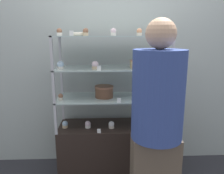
{
  "coord_description": "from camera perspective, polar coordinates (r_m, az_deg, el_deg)",
  "views": [
    {
      "loc": [
        -0.09,
        -2.16,
        1.49
      ],
      "look_at": [
        0.0,
        0.0,
        0.99
      ],
      "focal_mm": 35.0,
      "sensor_mm": 36.0,
      "label": 1
    }
  ],
  "objects": [
    {
      "name": "price_tag_3",
      "position": [
        1.99,
        -10.55,
        13.67
      ],
      "size": [
        0.04,
        0.0,
        0.04
      ],
      "color": "white",
      "rests_on": "display_riser_upper"
    },
    {
      "name": "ground_plane",
      "position": [
        2.62,
        0.0,
        -21.63
      ],
      "size": [
        20.0,
        20.0,
        0.0
      ],
      "primitive_type": "plane",
      "color": "#2D2D33"
    },
    {
      "name": "cupcake_3",
      "position": [
        2.28,
        6.45,
        -9.73
      ],
      "size": [
        0.06,
        0.06,
        0.07
      ],
      "color": "#CCB28C",
      "rests_on": "display_base"
    },
    {
      "name": "customer_figure",
      "position": [
        1.68,
        11.56,
        -9.19
      ],
      "size": [
        0.38,
        0.38,
        1.62
      ],
      "color": "brown",
      "rests_on": "ground_plane"
    },
    {
      "name": "layer_cake_centerpiece",
      "position": [
        2.23,
        -2.07,
        -1.2
      ],
      "size": [
        0.19,
        0.19,
        0.12
      ],
      "color": "brown",
      "rests_on": "display_riser_lower"
    },
    {
      "name": "sheet_cake_frosted",
      "position": [
        2.18,
        7.58,
        5.98
      ],
      "size": [
        0.21,
        0.13,
        0.07
      ],
      "color": "#DBBC84",
      "rests_on": "display_riser_middle"
    },
    {
      "name": "cupcake_8",
      "position": [
        2.08,
        -4.42,
        5.69
      ],
      "size": [
        0.06,
        0.06,
        0.08
      ],
      "color": "#CCB28C",
      "rests_on": "display_riser_middle"
    },
    {
      "name": "price_tag_2",
      "position": [
        1.99,
        -3.41,
        4.98
      ],
      "size": [
        0.04,
        0.0,
        0.04
      ],
      "color": "white",
      "rests_on": "display_riser_middle"
    },
    {
      "name": "cupcake_4",
      "position": [
        2.3,
        12.91,
        -9.79
      ],
      "size": [
        0.06,
        0.06,
        0.07
      ],
      "color": "beige",
      "rests_on": "display_base"
    },
    {
      "name": "back_wall",
      "position": [
        2.52,
        -0.34,
        8.64
      ],
      "size": [
        8.0,
        0.05,
        2.6
      ],
      "color": "#A8B2AD",
      "rests_on": "ground_plane"
    },
    {
      "name": "cupcake_1",
      "position": [
        2.28,
        -6.33,
        -9.7
      ],
      "size": [
        0.06,
        0.06,
        0.07
      ],
      "color": "white",
      "rests_on": "display_base"
    },
    {
      "name": "cupcake_7",
      "position": [
        2.12,
        -13.3,
        5.52
      ],
      "size": [
        0.06,
        0.06,
        0.08
      ],
      "color": "white",
      "rests_on": "display_riser_middle"
    },
    {
      "name": "cupcake_11",
      "position": [
        2.07,
        -6.9,
        14.06
      ],
      "size": [
        0.05,
        0.05,
        0.07
      ],
      "color": "#CCB28C",
      "rests_on": "display_riser_upper"
    },
    {
      "name": "display_base",
      "position": [
        2.47,
        0.0,
        -16.11
      ],
      "size": [
        1.11,
        0.42,
        0.58
      ],
      "color": "black",
      "rests_on": "ground_plane"
    },
    {
      "name": "display_riser_middle",
      "position": [
        2.19,
        0.0,
        4.53
      ],
      "size": [
        1.11,
        0.42,
        0.31
      ],
      "color": "#B7B7BC",
      "rests_on": "display_riser_lower"
    },
    {
      "name": "cupcake_5",
      "position": [
        2.19,
        -13.26,
        -2.54
      ],
      "size": [
        0.05,
        0.05,
        0.07
      ],
      "color": "beige",
      "rests_on": "display_riser_lower"
    },
    {
      "name": "display_riser_upper",
      "position": [
        2.16,
        0.0,
        12.61
      ],
      "size": [
        1.11,
        0.42,
        0.31
      ],
      "color": "#B7B7BC",
      "rests_on": "display_riser_middle"
    },
    {
      "name": "cupcake_0",
      "position": [
        2.32,
        -12.17,
        -9.54
      ],
      "size": [
        0.06,
        0.06,
        0.07
      ],
      "color": "#CCB28C",
      "rests_on": "display_base"
    },
    {
      "name": "price_tag_0",
      "position": [
        2.16,
        -3.43,
        -11.39
      ],
      "size": [
        0.04,
        0.0,
        0.04
      ],
      "color": "white",
      "rests_on": "display_base"
    },
    {
      "name": "price_tag_1",
      "position": [
        2.06,
        1.83,
        -3.49
      ],
      "size": [
        0.04,
        0.0,
        0.04
      ],
      "color": "white",
      "rests_on": "display_riser_lower"
    },
    {
      "name": "cupcake_14",
      "position": [
        2.14,
        13.91,
        13.74
      ],
      "size": [
        0.05,
        0.05,
        0.07
      ],
      "color": "#CCB28C",
      "rests_on": "display_riser_upper"
    },
    {
      "name": "donut_glazed",
      "position": [
        2.13,
        -8.83,
        13.5
      ],
      "size": [
        0.13,
        0.13,
        0.03
      ],
      "color": "#EFE5CC",
      "rests_on": "display_riser_upper"
    },
    {
      "name": "display_riser_lower",
      "position": [
        2.25,
        0.0,
        -3.23
      ],
      "size": [
        1.11,
        0.42,
        0.31
      ],
      "color": "#B7B7BC",
      "rests_on": "display_base"
    },
    {
      "name": "cupcake_2",
      "position": [
        2.26,
        -0.15,
        -9.84
      ],
      "size": [
        0.06,
        0.06,
        0.07
      ],
      "color": "beige",
      "rests_on": "display_base"
    },
    {
      "name": "cupcake_6",
      "position": [
        2.27,
        13.03,
        -1.97
      ],
      "size": [
        0.05,
        0.05,
        0.07
      ],
      "color": "white",
      "rests_on": "display_riser_lower"
    },
    {
      "name": "cupcake_10",
      "position": [
        2.14,
        -13.58,
        13.76
      ],
      "size": [
        0.05,
        0.05,
        0.07
      ],
      "color": "white",
      "rests_on": "display_riser_upper"
    },
    {
      "name": "cupcake_13",
      "position": [
        2.12,
        7.16,
        14.03
      ],
      "size": [
        0.05,
        0.05,
        0.07
      ],
      "color": "beige",
      "rests_on": "display_riser_upper"
    },
    {
      "name": "cupcake_9",
      "position": [
        2.18,
        13.2,
        5.74
      ],
      "size": [
        0.06,
        0.06,
        0.08
      ],
      "color": "#CCB28C",
      "rests_on": "display_riser_middle"
    },
    {
      "name": "cupcake_12",
      "position": [
        2.05,
        0.37,
        14.16
      ],
      "size": [
        0.05,
        0.05,
        0.07
      ],
      "color": "white",
      "rests_on": "display_riser_upper"
    }
  ]
}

